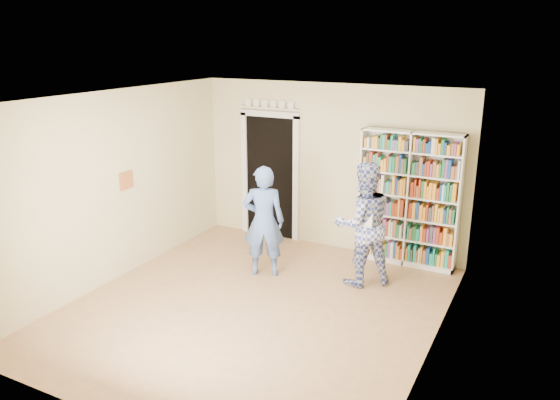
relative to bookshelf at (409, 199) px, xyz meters
The scene contains 11 objects.
floor 2.90m from the bookshelf, 119.94° to the right, with size 5.00×5.00×0.00m, color #9F724D.
ceiling 3.17m from the bookshelf, 119.94° to the right, with size 5.00×5.00×0.00m, color white.
wall_back 1.39m from the bookshelf, behind, with size 4.50×4.50×0.00m, color beige.
wall_left 4.31m from the bookshelf, 146.93° to the right, with size 5.00×5.00×0.00m, color beige.
wall_right 2.53m from the bookshelf, 69.00° to the right, with size 5.00×5.00×0.00m, color beige.
bookshelf is the anchor object (origin of this frame).
doorway 2.46m from the bookshelf, behind, with size 1.10×0.08×2.43m.
wall_art 4.19m from the bookshelf, 149.08° to the right, with size 0.03×0.25×0.25m, color brown.
man_blue 2.23m from the bookshelf, 142.06° to the right, with size 0.60×0.39×1.65m, color #5373B8.
man_plaid 1.08m from the bookshelf, 110.89° to the right, with size 0.86×0.67×1.78m, color #313F96.
paper_sheet 1.24m from the bookshelf, 103.26° to the right, with size 0.20×0.01×0.29m, color white.
Camera 1 is at (3.23, -5.55, 3.39)m, focal length 35.00 mm.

